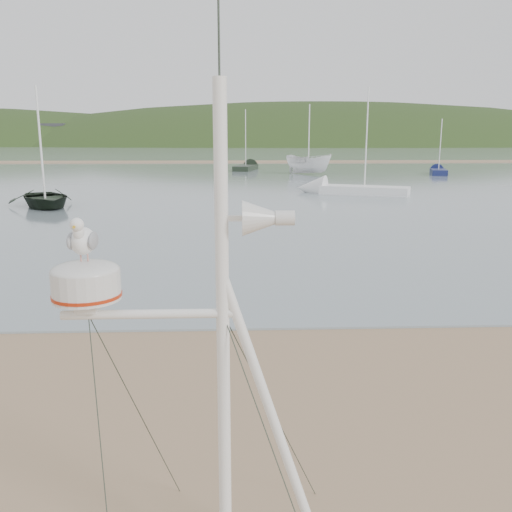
{
  "coord_description": "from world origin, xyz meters",
  "views": [
    {
      "loc": [
        2.4,
        -5.38,
        3.47
      ],
      "look_at": [
        2.65,
        1.0,
        2.06
      ],
      "focal_mm": 38.0,
      "sensor_mm": 36.0,
      "label": 1
    }
  ],
  "objects_px": {
    "mast_rig": "(217,451)",
    "boat_white": "(309,147)",
    "sailboat_dark_mid": "(249,167)",
    "sailboat_white_near": "(335,189)",
    "boat_dark": "(42,163)",
    "sailboat_blue_far": "(437,171)"
  },
  "relations": [
    {
      "from": "mast_rig",
      "to": "boat_white",
      "type": "relative_size",
      "value": 0.96
    },
    {
      "from": "mast_rig",
      "to": "sailboat_dark_mid",
      "type": "xyz_separation_m",
      "value": [
        1.73,
        54.96,
        -0.83
      ]
    },
    {
      "from": "boat_white",
      "to": "sailboat_white_near",
      "type": "height_order",
      "value": "sailboat_white_near"
    },
    {
      "from": "sailboat_white_near",
      "to": "boat_white",
      "type": "bearing_deg",
      "value": 87.82
    },
    {
      "from": "boat_white",
      "to": "mast_rig",
      "type": "bearing_deg",
      "value": -147.16
    },
    {
      "from": "boat_white",
      "to": "sailboat_white_near",
      "type": "xyz_separation_m",
      "value": [
        -0.66,
        -17.25,
        -2.19
      ]
    },
    {
      "from": "boat_dark",
      "to": "boat_white",
      "type": "height_order",
      "value": "boat_white"
    },
    {
      "from": "mast_rig",
      "to": "boat_white",
      "type": "bearing_deg",
      "value": 81.51
    },
    {
      "from": "boat_white",
      "to": "boat_dark",
      "type": "bearing_deg",
      "value": -173.43
    },
    {
      "from": "sailboat_white_near",
      "to": "sailboat_blue_far",
      "type": "height_order",
      "value": "sailboat_white_near"
    },
    {
      "from": "boat_white",
      "to": "sailboat_dark_mid",
      "type": "height_order",
      "value": "sailboat_dark_mid"
    },
    {
      "from": "boat_dark",
      "to": "boat_white",
      "type": "bearing_deg",
      "value": 27.06
    },
    {
      "from": "mast_rig",
      "to": "sailboat_white_near",
      "type": "relative_size",
      "value": 0.67
    },
    {
      "from": "boat_dark",
      "to": "sailboat_dark_mid",
      "type": "relative_size",
      "value": 0.63
    },
    {
      "from": "boat_white",
      "to": "sailboat_dark_mid",
      "type": "bearing_deg",
      "value": 74.22
    },
    {
      "from": "mast_rig",
      "to": "sailboat_white_near",
      "type": "bearing_deg",
      "value": 77.91
    },
    {
      "from": "mast_rig",
      "to": "sailboat_dark_mid",
      "type": "relative_size",
      "value": 0.68
    },
    {
      "from": "sailboat_dark_mid",
      "to": "sailboat_blue_far",
      "type": "bearing_deg",
      "value": -24.13
    },
    {
      "from": "boat_white",
      "to": "sailboat_blue_far",
      "type": "relative_size",
      "value": 0.89
    },
    {
      "from": "boat_dark",
      "to": "sailboat_white_near",
      "type": "distance_m",
      "value": 16.85
    },
    {
      "from": "sailboat_dark_mid",
      "to": "sailboat_white_near",
      "type": "height_order",
      "value": "sailboat_white_near"
    },
    {
      "from": "boat_dark",
      "to": "sailboat_dark_mid",
      "type": "xyz_separation_m",
      "value": [
        10.97,
        31.52,
        -1.91
      ]
    }
  ]
}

